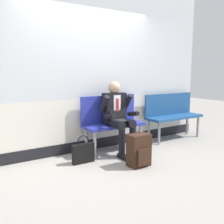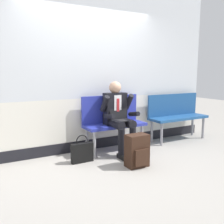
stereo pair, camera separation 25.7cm
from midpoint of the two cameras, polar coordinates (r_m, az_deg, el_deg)
The scene contains 7 objects.
ground_plane at distance 4.28m, azimuth -3.09°, elevation -10.34°, with size 18.00×18.00×0.00m, color #9E9991.
station_wall at distance 4.60m, azimuth -7.26°, elevation 10.02°, with size 5.29×0.14×3.03m.
bench_with_person at distance 4.61m, azimuth -1.66°, elevation -1.59°, with size 1.12×0.42×0.99m.
bench_empty at distance 5.53m, azimuth 11.91°, elevation -0.09°, with size 1.30×0.42×0.95m.
person_seated at distance 4.42m, azimuth -0.28°, elevation -0.75°, with size 0.57×0.70×1.25m.
backpack at distance 3.90m, azimuth 4.16°, elevation -8.54°, with size 0.33×0.25×0.49m.
handbag at distance 4.08m, azimuth -8.23°, elevation -8.96°, with size 0.35×0.09×0.44m.
Camera 1 is at (-2.10, -3.44, 1.42)m, focal length 41.14 mm.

